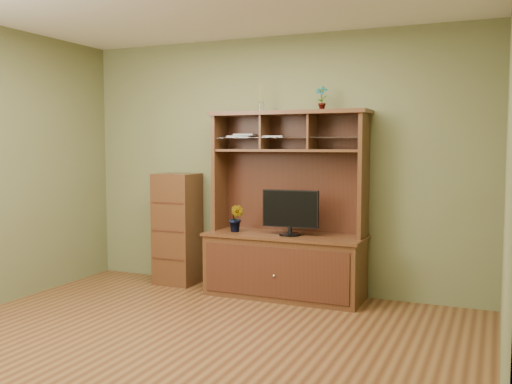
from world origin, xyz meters
The scene contains 8 objects.
room centered at (0.00, 0.00, 1.35)m, with size 4.54×4.04×2.74m.
media_hutch centered at (0.20, 1.73, 0.52)m, with size 1.66×0.61×1.90m.
monitor centered at (0.29, 1.65, 0.89)m, with size 0.58×0.22×0.46m.
orchid_plant centered at (-0.31, 1.65, 0.79)m, with size 0.16×0.13×0.29m, color #2F581E.
top_plant centered at (0.55, 1.80, 2.02)m, with size 0.13×0.09×0.24m, color #245C20.
reed_diffuser centered at (-0.10, 1.80, 2.01)m, with size 0.06×0.06×0.29m.
magazines centered at (-0.21, 1.81, 1.65)m, with size 0.65×0.23×0.04m.
side_cabinet centered at (-1.11, 1.78, 0.62)m, with size 0.44×0.40×1.24m.
Camera 1 is at (2.21, -3.69, 1.56)m, focal length 40.00 mm.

